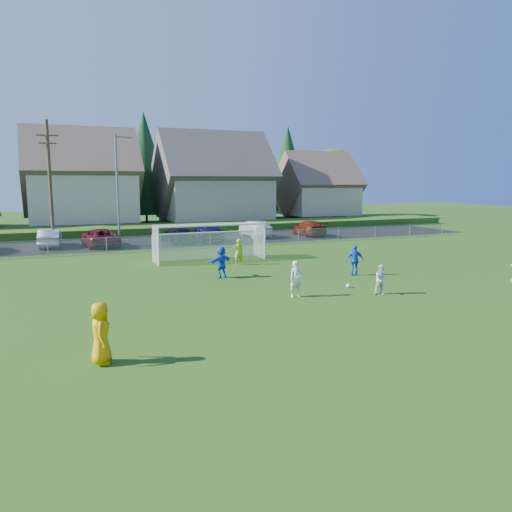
{
  "coord_description": "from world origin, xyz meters",
  "views": [
    {
      "loc": [
        -10.21,
        -15.82,
        5.33
      ],
      "look_at": [
        0.0,
        8.0,
        1.4
      ],
      "focal_mm": 35.0,
      "sensor_mm": 36.0,
      "label": 1
    }
  ],
  "objects_px": {
    "player_blue_a": "(355,260)",
    "car_d": "(177,235)",
    "car_g": "(309,228)",
    "car_b": "(50,238)",
    "car_e": "(208,232)",
    "player_white_b": "(382,280)",
    "player_white_a": "(296,279)",
    "car_f": "(255,229)",
    "player_blue_b": "(221,262)",
    "soccer_goal": "(209,236)",
    "goalkeeper": "(238,252)",
    "referee": "(101,333)",
    "car_c": "(100,237)",
    "soccer_ball": "(348,286)"
  },
  "relations": [
    {
      "from": "car_c",
      "to": "car_e",
      "type": "bearing_deg",
      "value": 175.28
    },
    {
      "from": "car_b",
      "to": "soccer_goal",
      "type": "xyz_separation_m",
      "value": [
        9.75,
        -11.43,
        0.89
      ]
    },
    {
      "from": "player_white_a",
      "to": "car_b",
      "type": "bearing_deg",
      "value": 113.9
    },
    {
      "from": "car_b",
      "to": "car_d",
      "type": "relative_size",
      "value": 0.96
    },
    {
      "from": "player_blue_a",
      "to": "referee",
      "type": "bearing_deg",
      "value": 49.85
    },
    {
      "from": "car_d",
      "to": "car_g",
      "type": "distance_m",
      "value": 13.26
    },
    {
      "from": "player_blue_b",
      "to": "car_f",
      "type": "relative_size",
      "value": 0.38
    },
    {
      "from": "referee",
      "to": "car_d",
      "type": "height_order",
      "value": "referee"
    },
    {
      "from": "referee",
      "to": "soccer_goal",
      "type": "bearing_deg",
      "value": -19.15
    },
    {
      "from": "referee",
      "to": "car_e",
      "type": "distance_m",
      "value": 30.01
    },
    {
      "from": "player_blue_b",
      "to": "car_g",
      "type": "bearing_deg",
      "value": -156.66
    },
    {
      "from": "soccer_ball",
      "to": "goalkeeper",
      "type": "xyz_separation_m",
      "value": [
        -2.54,
        8.65,
        0.72
      ]
    },
    {
      "from": "player_blue_a",
      "to": "car_c",
      "type": "height_order",
      "value": "player_blue_a"
    },
    {
      "from": "car_e",
      "to": "car_g",
      "type": "bearing_deg",
      "value": -175.36
    },
    {
      "from": "soccer_ball",
      "to": "player_blue_a",
      "type": "relative_size",
      "value": 0.13
    },
    {
      "from": "goalkeeper",
      "to": "referee",
      "type": "bearing_deg",
      "value": 61.36
    },
    {
      "from": "car_e",
      "to": "car_c",
      "type": "bearing_deg",
      "value": 2.32
    },
    {
      "from": "player_blue_b",
      "to": "car_b",
      "type": "bearing_deg",
      "value": -89.44
    },
    {
      "from": "player_blue_a",
      "to": "car_d",
      "type": "bearing_deg",
      "value": -54.3
    },
    {
      "from": "car_d",
      "to": "player_white_b",
      "type": "bearing_deg",
      "value": 93.86
    },
    {
      "from": "car_g",
      "to": "car_b",
      "type": "bearing_deg",
      "value": 4.8
    },
    {
      "from": "car_d",
      "to": "soccer_goal",
      "type": "bearing_deg",
      "value": 82.1
    },
    {
      "from": "player_blue_a",
      "to": "car_b",
      "type": "xyz_separation_m",
      "value": [
        -15.65,
        19.93,
        -0.13
      ]
    },
    {
      "from": "car_b",
      "to": "car_f",
      "type": "xyz_separation_m",
      "value": [
        18.05,
        0.13,
        0.03
      ]
    },
    {
      "from": "player_white_a",
      "to": "car_f",
      "type": "bearing_deg",
      "value": 71.75
    },
    {
      "from": "player_white_a",
      "to": "car_d",
      "type": "distance_m",
      "value": 22.07
    },
    {
      "from": "goalkeeper",
      "to": "car_e",
      "type": "relative_size",
      "value": 0.34
    },
    {
      "from": "referee",
      "to": "goalkeeper",
      "type": "xyz_separation_m",
      "value": [
        9.99,
        14.64,
        -0.1
      ]
    },
    {
      "from": "car_e",
      "to": "player_blue_b",
      "type": "bearing_deg",
      "value": 77.26
    },
    {
      "from": "car_b",
      "to": "car_d",
      "type": "xyz_separation_m",
      "value": [
        10.15,
        -1.24,
        -0.06
      ]
    },
    {
      "from": "player_white_b",
      "to": "car_g",
      "type": "height_order",
      "value": "car_g"
    },
    {
      "from": "car_e",
      "to": "soccer_ball",
      "type": "bearing_deg",
      "value": 93.78
    },
    {
      "from": "player_blue_a",
      "to": "car_d",
      "type": "height_order",
      "value": "player_blue_a"
    },
    {
      "from": "car_c",
      "to": "car_e",
      "type": "relative_size",
      "value": 1.09
    },
    {
      "from": "car_d",
      "to": "player_white_a",
      "type": "bearing_deg",
      "value": 84.25
    },
    {
      "from": "soccer_ball",
      "to": "car_f",
      "type": "bearing_deg",
      "value": 78.53
    },
    {
      "from": "player_blue_b",
      "to": "car_g",
      "type": "height_order",
      "value": "player_blue_b"
    },
    {
      "from": "player_blue_a",
      "to": "car_e",
      "type": "height_order",
      "value": "player_blue_a"
    },
    {
      "from": "car_e",
      "to": "car_g",
      "type": "distance_m",
      "value": 10.48
    },
    {
      "from": "goalkeeper",
      "to": "car_e",
      "type": "distance_m",
      "value": 13.01
    },
    {
      "from": "car_e",
      "to": "car_g",
      "type": "height_order",
      "value": "car_e"
    },
    {
      "from": "player_white_a",
      "to": "car_f",
      "type": "relative_size",
      "value": 0.36
    },
    {
      "from": "player_white_a",
      "to": "car_b",
      "type": "height_order",
      "value": "player_white_a"
    },
    {
      "from": "player_blue_b",
      "to": "soccer_goal",
      "type": "relative_size",
      "value": 0.24
    },
    {
      "from": "goalkeeper",
      "to": "soccer_goal",
      "type": "xyz_separation_m",
      "value": [
        -1.14,
        2.55,
        0.8
      ]
    },
    {
      "from": "car_f",
      "to": "car_g",
      "type": "height_order",
      "value": "car_f"
    },
    {
      "from": "car_c",
      "to": "car_e",
      "type": "xyz_separation_m",
      "value": [
        9.17,
        -0.02,
        0.09
      ]
    },
    {
      "from": "car_g",
      "to": "player_white_b",
      "type": "bearing_deg",
      "value": 75.06
    },
    {
      "from": "player_blue_b",
      "to": "car_c",
      "type": "relative_size",
      "value": 0.34
    },
    {
      "from": "car_c",
      "to": "referee",
      "type": "bearing_deg",
      "value": 79.46
    }
  ]
}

